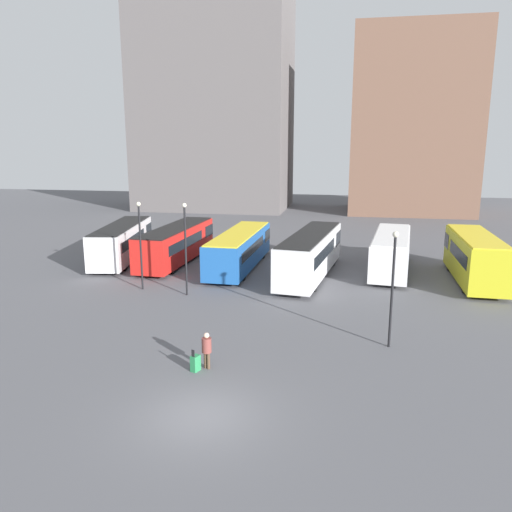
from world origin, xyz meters
TOP-DOWN VIEW (x-y plane):
  - ground_plane at (0.00, 0.00)m, footprint 160.00×160.00m
  - building_block_left at (-15.06, 57.66)m, footprint 21.23×14.99m
  - building_block_right at (12.56, 57.66)m, footprint 16.22×13.26m
  - bus_0 at (-13.26, 21.83)m, footprint 4.18×10.76m
  - bus_1 at (-8.77, 22.22)m, footprint 2.90×11.33m
  - bus_2 at (-3.39, 21.29)m, footprint 2.83×11.44m
  - bus_3 at (2.13, 19.71)m, footprint 3.91×11.95m
  - bus_4 at (7.87, 22.20)m, footprint 3.64×10.30m
  - bus_5 at (13.25, 20.33)m, footprint 2.73×9.66m
  - traveler at (-0.89, 3.69)m, footprint 0.53×0.53m
  - suitcase at (-1.29, 3.36)m, footprint 0.40×0.46m
  - lamp_post_0 at (6.79, 7.49)m, footprint 0.28×0.28m
  - lamp_post_1 at (-8.32, 14.26)m, footprint 0.28×0.28m
  - lamp_post_2 at (-5.08, 13.59)m, footprint 0.28×0.28m

SIDE VIEW (x-z plane):
  - ground_plane at x=0.00m, z-range 0.00..0.00m
  - suitcase at x=-1.29m, z-range -0.14..0.84m
  - traveler at x=-0.89m, z-range 0.15..1.74m
  - bus_2 at x=-3.39m, z-range 0.13..2.87m
  - bus_4 at x=7.87m, z-range 0.13..2.97m
  - bus_1 at x=-8.77m, z-range 0.13..2.99m
  - bus_0 at x=-13.26m, z-range 0.13..3.07m
  - bus_3 at x=2.13m, z-range 0.14..3.26m
  - bus_5 at x=13.25m, z-range 0.13..3.39m
  - lamp_post_0 at x=6.79m, z-range 0.50..5.95m
  - lamp_post_1 at x=-8.32m, z-range 0.50..6.21m
  - lamp_post_2 at x=-5.08m, z-range 0.50..6.28m
  - building_block_right at x=12.56m, z-range 0.00..24.12m
  - building_block_left at x=-15.06m, z-range 0.00..39.11m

